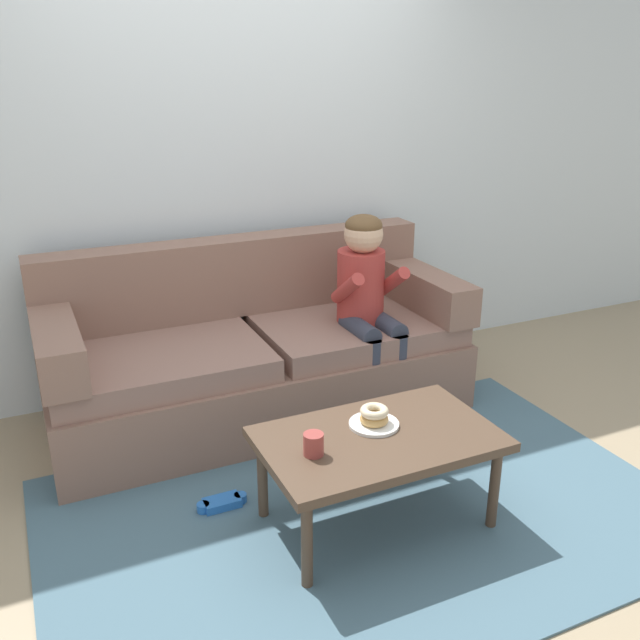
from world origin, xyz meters
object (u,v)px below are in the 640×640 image
(toy_controller, at_px, (222,504))
(mug, at_px, (314,444))
(person_child, at_px, (367,295))
(coffee_table, at_px, (378,444))
(couch, at_px, (257,355))
(donut, at_px, (374,419))

(toy_controller, bearing_deg, mug, -35.15)
(person_child, distance_m, mug, 1.26)
(coffee_table, bearing_deg, toy_controller, 147.44)
(couch, height_order, mug, couch)
(mug, relative_size, toy_controller, 0.40)
(couch, xyz_separation_m, donut, (0.13, -1.09, 0.12))
(couch, distance_m, person_child, 0.69)
(coffee_table, xyz_separation_m, mug, (-0.30, -0.03, 0.09))
(couch, bearing_deg, toy_controller, -119.85)
(toy_controller, bearing_deg, couch, 80.42)
(person_child, xyz_separation_m, toy_controller, (-1.03, -0.60, -0.65))
(couch, distance_m, toy_controller, 0.98)
(mug, bearing_deg, toy_controller, 124.58)
(couch, bearing_deg, donut, -83.21)
(toy_controller, bearing_deg, donut, -5.86)
(person_child, height_order, toy_controller, person_child)
(coffee_table, relative_size, toy_controller, 4.28)
(coffee_table, relative_size, donut, 8.07)
(donut, bearing_deg, couch, 96.79)
(coffee_table, relative_size, person_child, 0.88)
(person_child, xyz_separation_m, donut, (-0.44, -0.88, -0.21))
(couch, xyz_separation_m, toy_controller, (-0.46, -0.80, -0.31))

